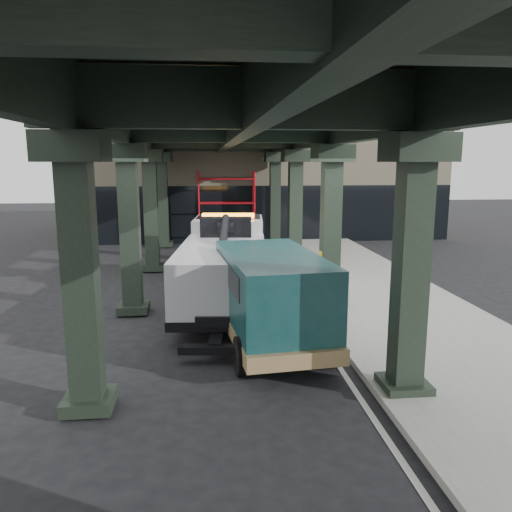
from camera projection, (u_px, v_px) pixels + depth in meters
ground at (252, 331)px, 13.45m from camera, size 90.00×90.00×0.00m
sidewalk at (387, 303)px, 15.85m from camera, size 5.00×40.00×0.15m
lane_stripe at (300, 308)px, 15.58m from camera, size 0.12×38.00×0.01m
viaduct at (231, 128)px, 14.35m from camera, size 7.40×32.00×6.40m
building at (253, 170)px, 32.46m from camera, size 22.00×10.00×8.00m
scaffolding at (226, 206)px, 27.37m from camera, size 3.08×0.88×4.00m
tow_truck at (226, 260)px, 16.10m from camera, size 3.24×8.87×2.85m
towed_van at (268, 294)px, 12.48m from camera, size 2.80×5.94×2.33m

